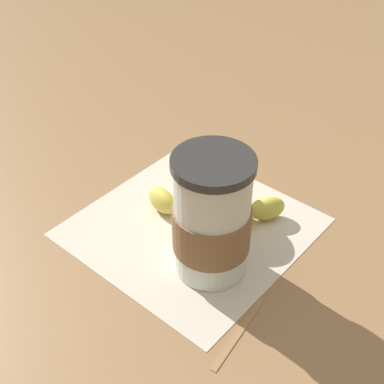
# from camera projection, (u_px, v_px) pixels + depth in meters

# --- Properties ---
(ground_plane) EXTENTS (3.00, 3.00, 0.00)m
(ground_plane) POSITION_uv_depth(u_px,v_px,m) (192.00, 227.00, 0.69)
(ground_plane) COLOR #936D47
(paper_napkin) EXTENTS (0.27, 0.27, 0.00)m
(paper_napkin) POSITION_uv_depth(u_px,v_px,m) (192.00, 227.00, 0.69)
(paper_napkin) COLOR beige
(paper_napkin) RESTS_ON ground_plane
(coffee_cup) EXTENTS (0.09, 0.09, 0.15)m
(coffee_cup) POSITION_uv_depth(u_px,v_px,m) (212.00, 219.00, 0.59)
(coffee_cup) COLOR silver
(coffee_cup) RESTS_ON paper_napkin
(muffin) EXTENTS (0.07, 0.07, 0.09)m
(muffin) POSITION_uv_depth(u_px,v_px,m) (210.00, 183.00, 0.68)
(muffin) COLOR white
(muffin) RESTS_ON paper_napkin
(banana) EXTENTS (0.17, 0.12, 0.03)m
(banana) POSITION_uv_depth(u_px,v_px,m) (213.00, 210.00, 0.69)
(banana) COLOR #D6CC4C
(banana) RESTS_ON paper_napkin
(wooden_stirrer) EXTENTS (0.02, 0.11, 0.00)m
(wooden_stirrer) POSITION_uv_depth(u_px,v_px,m) (239.00, 332.00, 0.56)
(wooden_stirrer) COLOR #9E7547
(wooden_stirrer) RESTS_ON ground_plane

